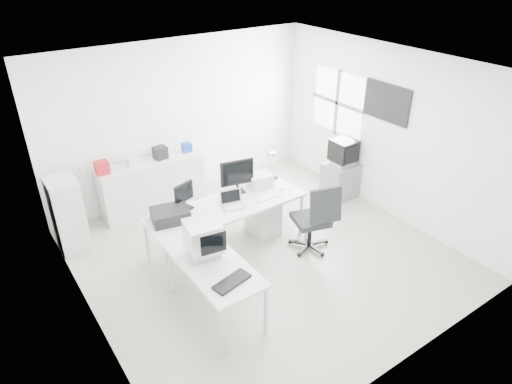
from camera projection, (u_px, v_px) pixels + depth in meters
floor at (264, 255)px, 6.89m from camera, size 5.00×5.00×0.01m
ceiling at (265, 69)px, 5.53m from camera, size 5.00×5.00×0.01m
back_wall at (181, 120)px, 8.00m from camera, size 5.00×0.02×2.80m
left_wall at (78, 231)px, 4.96m from camera, size 0.02×5.00×2.80m
right_wall at (388, 133)px, 7.45m from camera, size 0.02×5.00×2.80m
window at (337, 103)px, 8.21m from camera, size 0.02×1.20×1.10m
wall_picture at (387, 102)px, 7.27m from camera, size 0.04×0.90×0.60m
main_desk at (227, 227)px, 6.88m from camera, size 2.40×0.80×0.75m
side_desk at (216, 289)px, 5.67m from camera, size 0.70×1.40×0.75m
drawer_pedestal at (263, 216)px, 7.30m from camera, size 0.40×0.50×0.60m
inkjet_printer at (170, 215)px, 6.31m from camera, size 0.57×0.48×0.18m
lcd_monitor_small at (184, 197)px, 6.50m from camera, size 0.37×0.28×0.42m
lcd_monitor_large at (237, 176)px, 6.92m from camera, size 0.56×0.31×0.55m
laptop at (233, 201)px, 6.60m from camera, size 0.38×0.38×0.21m
white_keyboard at (268, 197)px, 6.91m from camera, size 0.44×0.15×0.02m
white_mouse at (282, 189)px, 7.09m from camera, size 0.05×0.05×0.05m
laser_printer at (260, 180)px, 7.18m from camera, size 0.41×0.37×0.21m
desk_lamp at (275, 165)px, 7.35m from camera, size 0.18×0.18×0.48m
crt_monitor at (203, 238)px, 5.54m from camera, size 0.50×0.50×0.50m
black_keyboard at (232, 282)px, 5.19m from camera, size 0.50×0.28×0.03m
office_chair at (311, 217)px, 6.80m from camera, size 0.79×0.79×1.11m
tv_cabinet at (341, 180)px, 8.33m from camera, size 0.59×0.48×0.65m
crt_tv at (343, 153)px, 8.06m from camera, size 0.50×0.48×0.45m
sideboard at (153, 185)px, 7.90m from camera, size 1.81×0.45×0.90m
clutter_box_a at (102, 168)px, 7.23m from camera, size 0.21×0.19×0.21m
clutter_box_b at (132, 161)px, 7.49m from camera, size 0.16×0.14×0.16m
clutter_box_c at (160, 153)px, 7.72m from camera, size 0.23×0.22×0.21m
clutter_box_d at (187, 147)px, 7.99m from camera, size 0.17×0.15×0.16m
clutter_bottle at (82, 171)px, 7.10m from camera, size 0.07×0.07×0.22m
filing_cabinet at (68, 215)px, 6.78m from camera, size 0.41×0.49×1.18m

